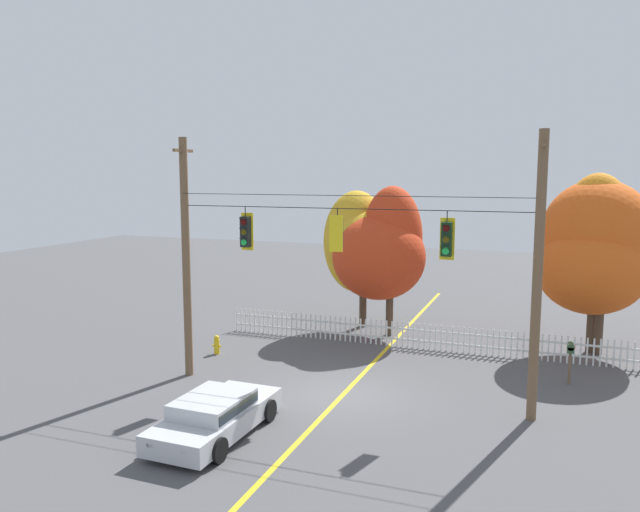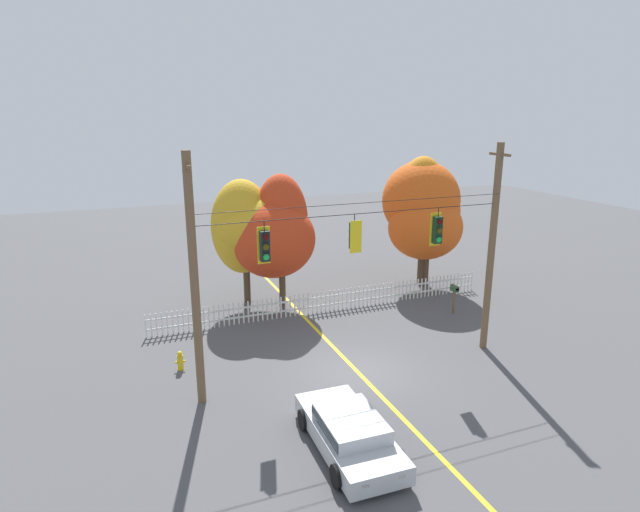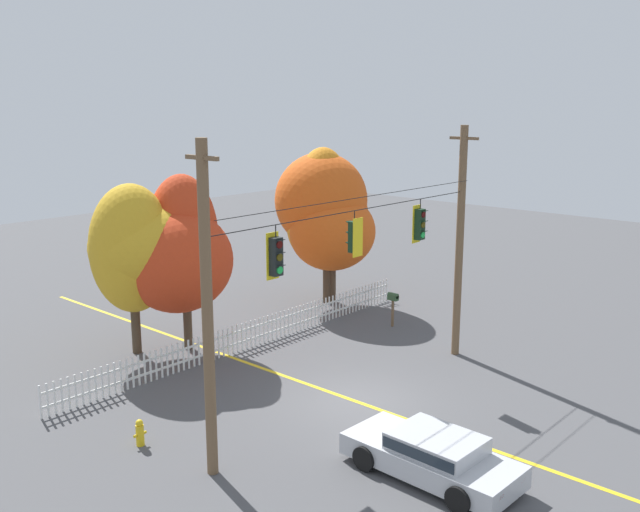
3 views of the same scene
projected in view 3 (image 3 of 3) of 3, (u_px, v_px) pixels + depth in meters
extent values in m
plane|color=#4C4C4F|center=(357.00, 402.00, 21.90)|extent=(80.00, 80.00, 0.00)
cube|color=gold|center=(357.00, 402.00, 21.90)|extent=(0.16, 36.00, 0.01)
cylinder|color=brown|center=(207.00, 314.00, 16.86)|extent=(0.28, 0.28, 8.26)
cylinder|color=brown|center=(460.00, 243.00, 25.18)|extent=(0.28, 0.28, 8.26)
cube|color=brown|center=(202.00, 158.00, 16.07)|extent=(0.10, 1.10, 0.10)
cube|color=brown|center=(464.00, 138.00, 24.40)|extent=(0.10, 1.10, 0.10)
cylinder|color=black|center=(359.00, 210.00, 20.63)|extent=(11.24, 0.02, 0.02)
cylinder|color=black|center=(366.00, 197.00, 20.38)|extent=(11.24, 0.02, 0.02)
cylinder|color=black|center=(276.00, 231.00, 18.18)|extent=(0.03, 0.03, 0.33)
cube|color=yellow|center=(272.00, 256.00, 18.41)|extent=(0.43, 0.02, 1.24)
cube|color=black|center=(276.00, 257.00, 18.32)|extent=(0.30, 0.24, 1.00)
cylinder|color=#410706|center=(280.00, 245.00, 18.16)|extent=(0.20, 0.03, 0.20)
cube|color=black|center=(281.00, 240.00, 18.11)|extent=(0.22, 0.12, 0.06)
cylinder|color=#463B09|center=(280.00, 257.00, 18.23)|extent=(0.20, 0.03, 0.20)
cube|color=black|center=(281.00, 253.00, 18.18)|extent=(0.22, 0.12, 0.06)
cylinder|color=green|center=(280.00, 270.00, 18.30)|extent=(0.20, 0.03, 0.20)
cube|color=black|center=(281.00, 266.00, 18.25)|extent=(0.22, 0.12, 0.06)
cylinder|color=black|center=(355.00, 216.00, 20.50)|extent=(0.03, 0.03, 0.31)
cube|color=yellow|center=(358.00, 237.00, 20.55)|extent=(0.43, 0.02, 1.13)
cube|color=black|center=(354.00, 237.00, 20.64)|extent=(0.30, 0.24, 0.91)
cylinder|color=#410706|center=(351.00, 226.00, 20.66)|extent=(0.20, 0.03, 0.20)
cube|color=black|center=(350.00, 222.00, 20.66)|extent=(0.22, 0.12, 0.06)
cylinder|color=#463B09|center=(351.00, 236.00, 20.72)|extent=(0.20, 0.03, 0.20)
cube|color=black|center=(350.00, 232.00, 20.73)|extent=(0.22, 0.12, 0.06)
cylinder|color=green|center=(351.00, 247.00, 20.79)|extent=(0.20, 0.03, 0.20)
cube|color=black|center=(349.00, 243.00, 20.79)|extent=(0.22, 0.12, 0.06)
cylinder|color=black|center=(420.00, 204.00, 22.96)|extent=(0.03, 0.03, 0.33)
cube|color=yellow|center=(416.00, 224.00, 23.19)|extent=(0.43, 0.02, 1.24)
cube|color=black|center=(420.00, 224.00, 23.11)|extent=(0.30, 0.24, 1.00)
cylinder|color=#410706|center=(424.00, 215.00, 22.95)|extent=(0.20, 0.03, 0.20)
cube|color=black|center=(425.00, 211.00, 22.89)|extent=(0.22, 0.12, 0.06)
cylinder|color=#463B09|center=(423.00, 225.00, 23.02)|extent=(0.20, 0.03, 0.20)
cube|color=black|center=(425.00, 221.00, 22.97)|extent=(0.22, 0.12, 0.06)
cylinder|color=green|center=(423.00, 235.00, 23.09)|extent=(0.20, 0.03, 0.20)
cube|color=black|center=(424.00, 232.00, 23.04)|extent=(0.22, 0.12, 0.06)
cube|color=white|center=(40.00, 402.00, 20.60)|extent=(0.06, 0.04, 1.04)
cube|color=white|center=(48.00, 400.00, 20.77)|extent=(0.06, 0.04, 1.04)
cube|color=white|center=(55.00, 398.00, 20.93)|extent=(0.06, 0.04, 1.04)
cube|color=white|center=(62.00, 395.00, 21.09)|extent=(0.06, 0.04, 1.04)
cube|color=white|center=(69.00, 393.00, 21.25)|extent=(0.06, 0.04, 1.04)
cube|color=white|center=(76.00, 391.00, 21.42)|extent=(0.06, 0.04, 1.04)
cube|color=white|center=(82.00, 389.00, 21.58)|extent=(0.06, 0.04, 1.04)
cube|color=white|center=(89.00, 387.00, 21.74)|extent=(0.06, 0.04, 1.04)
cube|color=white|center=(96.00, 384.00, 21.91)|extent=(0.06, 0.04, 1.04)
cube|color=white|center=(102.00, 382.00, 22.07)|extent=(0.06, 0.04, 1.04)
cube|color=white|center=(108.00, 380.00, 22.23)|extent=(0.06, 0.04, 1.04)
cube|color=white|center=(115.00, 378.00, 22.40)|extent=(0.06, 0.04, 1.04)
cube|color=white|center=(121.00, 376.00, 22.56)|extent=(0.06, 0.04, 1.04)
cube|color=white|center=(127.00, 374.00, 22.72)|extent=(0.06, 0.04, 1.04)
cube|color=white|center=(133.00, 372.00, 22.89)|extent=(0.06, 0.04, 1.04)
cube|color=white|center=(139.00, 370.00, 23.05)|extent=(0.06, 0.04, 1.04)
cube|color=white|center=(145.00, 368.00, 23.21)|extent=(0.06, 0.04, 1.04)
cube|color=white|center=(151.00, 367.00, 23.37)|extent=(0.06, 0.04, 1.04)
cube|color=white|center=(156.00, 365.00, 23.54)|extent=(0.06, 0.04, 1.04)
cube|color=white|center=(162.00, 363.00, 23.70)|extent=(0.06, 0.04, 1.04)
cube|color=white|center=(167.00, 361.00, 23.86)|extent=(0.06, 0.04, 1.04)
cube|color=white|center=(173.00, 359.00, 24.03)|extent=(0.06, 0.04, 1.04)
cube|color=white|center=(178.00, 358.00, 24.19)|extent=(0.06, 0.04, 1.04)
cube|color=white|center=(183.00, 356.00, 24.35)|extent=(0.06, 0.04, 1.04)
cube|color=white|center=(189.00, 354.00, 24.52)|extent=(0.06, 0.04, 1.04)
cube|color=white|center=(194.00, 353.00, 24.68)|extent=(0.06, 0.04, 1.04)
cube|color=white|center=(199.00, 351.00, 24.84)|extent=(0.06, 0.04, 1.04)
cube|color=white|center=(204.00, 349.00, 25.00)|extent=(0.06, 0.04, 1.04)
cube|color=white|center=(209.00, 348.00, 25.17)|extent=(0.06, 0.04, 1.04)
cube|color=white|center=(214.00, 346.00, 25.33)|extent=(0.06, 0.04, 1.04)
cube|color=white|center=(219.00, 344.00, 25.49)|extent=(0.06, 0.04, 1.04)
cube|color=white|center=(223.00, 343.00, 25.66)|extent=(0.06, 0.04, 1.04)
cube|color=white|center=(228.00, 341.00, 25.82)|extent=(0.06, 0.04, 1.04)
cube|color=white|center=(233.00, 340.00, 25.98)|extent=(0.06, 0.04, 1.04)
cube|color=white|center=(237.00, 338.00, 26.15)|extent=(0.06, 0.04, 1.04)
cube|color=white|center=(242.00, 337.00, 26.31)|extent=(0.06, 0.04, 1.04)
cube|color=white|center=(246.00, 335.00, 26.47)|extent=(0.06, 0.04, 1.04)
cube|color=white|center=(251.00, 334.00, 26.64)|extent=(0.06, 0.04, 1.04)
cube|color=white|center=(255.00, 333.00, 26.80)|extent=(0.06, 0.04, 1.04)
cube|color=white|center=(260.00, 331.00, 26.96)|extent=(0.06, 0.04, 1.04)
cube|color=white|center=(264.00, 330.00, 27.12)|extent=(0.06, 0.04, 1.04)
cube|color=white|center=(268.00, 328.00, 27.29)|extent=(0.06, 0.04, 1.04)
cube|color=white|center=(272.00, 327.00, 27.45)|extent=(0.06, 0.04, 1.04)
cube|color=white|center=(276.00, 326.00, 27.61)|extent=(0.06, 0.04, 1.04)
cube|color=white|center=(280.00, 324.00, 27.78)|extent=(0.06, 0.04, 1.04)
cube|color=white|center=(284.00, 323.00, 27.94)|extent=(0.06, 0.04, 1.04)
cube|color=white|center=(288.00, 322.00, 28.10)|extent=(0.06, 0.04, 1.04)
cube|color=white|center=(292.00, 321.00, 28.27)|extent=(0.06, 0.04, 1.04)
cube|color=white|center=(296.00, 319.00, 28.43)|extent=(0.06, 0.04, 1.04)
cube|color=white|center=(300.00, 318.00, 28.59)|extent=(0.06, 0.04, 1.04)
cube|color=white|center=(304.00, 317.00, 28.75)|extent=(0.06, 0.04, 1.04)
cube|color=white|center=(308.00, 316.00, 28.92)|extent=(0.06, 0.04, 1.04)
cube|color=white|center=(311.00, 314.00, 29.08)|extent=(0.06, 0.04, 1.04)
cube|color=white|center=(315.00, 313.00, 29.24)|extent=(0.06, 0.04, 1.04)
cube|color=white|center=(319.00, 312.00, 29.41)|extent=(0.06, 0.04, 1.04)
cube|color=white|center=(322.00, 311.00, 29.57)|extent=(0.06, 0.04, 1.04)
cube|color=white|center=(326.00, 310.00, 29.73)|extent=(0.06, 0.04, 1.04)
cube|color=white|center=(329.00, 309.00, 29.90)|extent=(0.06, 0.04, 1.04)
cube|color=white|center=(333.00, 307.00, 30.06)|extent=(0.06, 0.04, 1.04)
cube|color=white|center=(336.00, 306.00, 30.22)|extent=(0.06, 0.04, 1.04)
cube|color=white|center=(340.00, 305.00, 30.39)|extent=(0.06, 0.04, 1.04)
cube|color=white|center=(343.00, 304.00, 30.55)|extent=(0.06, 0.04, 1.04)
cube|color=white|center=(346.00, 303.00, 30.71)|extent=(0.06, 0.04, 1.04)
cube|color=white|center=(350.00, 302.00, 30.87)|extent=(0.06, 0.04, 1.04)
cube|color=white|center=(353.00, 301.00, 31.04)|extent=(0.06, 0.04, 1.04)
cube|color=white|center=(356.00, 300.00, 31.20)|extent=(0.06, 0.04, 1.04)
cube|color=white|center=(359.00, 299.00, 31.36)|extent=(0.06, 0.04, 1.04)
cube|color=white|center=(362.00, 298.00, 31.53)|extent=(0.06, 0.04, 1.04)
cube|color=white|center=(366.00, 297.00, 31.69)|extent=(0.06, 0.04, 1.04)
cube|color=white|center=(369.00, 296.00, 31.85)|extent=(0.06, 0.04, 1.04)
cube|color=white|center=(372.00, 295.00, 32.02)|extent=(0.06, 0.04, 1.04)
cube|color=white|center=(375.00, 294.00, 32.18)|extent=(0.06, 0.04, 1.04)
cube|color=white|center=(378.00, 293.00, 32.34)|extent=(0.06, 0.04, 1.04)
cube|color=white|center=(381.00, 292.00, 32.50)|extent=(0.06, 0.04, 1.04)
cube|color=white|center=(384.00, 291.00, 32.67)|extent=(0.06, 0.04, 1.04)
cube|color=white|center=(387.00, 290.00, 32.83)|extent=(0.06, 0.04, 1.04)
cube|color=white|center=(253.00, 338.00, 26.78)|extent=(16.79, 0.03, 0.08)
cube|color=white|center=(252.00, 327.00, 26.69)|extent=(16.79, 0.03, 0.08)
cylinder|color=#473828|center=(135.00, 317.00, 25.92)|extent=(0.34, 0.34, 2.68)
ellipsoid|color=gold|center=(132.00, 248.00, 24.94)|extent=(2.98, 2.90, 4.58)
ellipsoid|color=gold|center=(148.00, 246.00, 25.41)|extent=(4.22, 3.95, 3.21)
cylinder|color=#473828|center=(187.00, 317.00, 26.36)|extent=(0.32, 0.32, 2.44)
ellipsoid|color=red|center=(179.00, 261.00, 25.40)|extent=(4.04, 3.72, 3.70)
ellipsoid|color=red|center=(183.00, 236.00, 25.82)|extent=(2.61, 2.52, 4.51)
cylinder|color=#473828|center=(327.00, 274.00, 32.42)|extent=(0.36, 0.36, 2.71)
ellipsoid|color=orange|center=(321.00, 226.00, 31.84)|extent=(3.18, 2.96, 3.38)
ellipsoid|color=orange|center=(322.00, 217.00, 32.27)|extent=(3.75, 3.30, 3.00)
ellipsoid|color=orange|center=(323.00, 196.00, 31.79)|extent=(2.70, 2.33, 4.31)
cylinder|color=#473828|center=(332.00, 276.00, 32.56)|extent=(0.38, 0.38, 2.45)
ellipsoid|color=#DB5619|center=(333.00, 232.00, 31.58)|extent=(4.07, 3.64, 3.41)
ellipsoid|color=#DB5619|center=(333.00, 215.00, 31.98)|extent=(3.44, 3.00, 3.90)
ellipsoid|color=#DB5619|center=(321.00, 200.00, 31.97)|extent=(4.23, 4.13, 4.29)
cube|color=#B7BABF|center=(431.00, 459.00, 17.48)|extent=(1.93, 4.47, 0.55)
cube|color=#B7BABF|center=(437.00, 443.00, 17.28)|extent=(1.65, 2.16, 0.42)
cube|color=#232D38|center=(437.00, 443.00, 17.28)|extent=(1.68, 2.08, 0.27)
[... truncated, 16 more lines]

